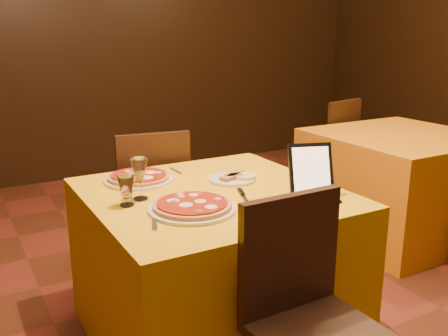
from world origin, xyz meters
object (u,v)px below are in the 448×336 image
chair_main_near (321,336)px  side_table (398,184)px  chair_side_far (324,150)px  pizza_far (139,178)px  pizza_near (192,207)px  water_glass (126,191)px  main_table (213,266)px  chair_main_far (149,200)px  tablet (311,171)px  wine_glass (140,178)px

chair_main_near → side_table: bearing=34.4°
chair_side_far → pizza_far: bearing=12.7°
pizza_far → pizza_near: bearing=-84.5°
pizza_near → chair_side_far: bearing=37.1°
water_glass → main_table: bearing=-1.2°
chair_side_far → pizza_near: bearing=23.5°
main_table → chair_main_far: 0.84m
chair_main_far → pizza_near: bearing=88.3°
side_table → tablet: size_ratio=4.51×
water_glass → pizza_far: bearing=62.1°
chair_side_far → wine_glass: bearing=17.3°
tablet → chair_main_near: bearing=-103.8°
pizza_far → water_glass: (-0.17, -0.31, 0.05)m
pizza_near → water_glass: bearing=138.9°
water_glass → pizza_near: bearing=-41.1°
chair_main_far → tablet: tablet is taller
water_glass → chair_side_far: bearing=31.0°
pizza_near → pizza_far: same height
chair_main_far → chair_side_far: bearing=-155.8°
side_table → chair_main_near: chair_main_near is taller
main_table → chair_side_far: (1.81, 1.34, 0.08)m
main_table → chair_side_far: size_ratio=1.21×
chair_main_near → pizza_near: chair_main_near is taller
main_table → chair_main_far: chair_main_far is taller
pizza_far → wine_glass: (-0.09, -0.26, 0.08)m
chair_main_far → chair_side_far: 1.88m
chair_side_far → tablet: 2.23m
main_table → water_glass: bearing=178.8°
side_table → tablet: bearing=-152.1°
chair_main_near → tablet: bearing=55.2°
side_table → chair_side_far: 0.84m
chair_main_far → pizza_far: size_ratio=2.71×
main_table → pizza_far: size_ratio=3.28×
chair_main_near → chair_main_far: bearing=89.0°
wine_glass → chair_main_far: bearing=67.4°
pizza_near → water_glass: size_ratio=2.79×
pizza_near → pizza_far: (-0.05, 0.50, -0.00)m
chair_main_near → wine_glass: size_ratio=4.79×
main_table → chair_main_far: (0.00, 0.84, 0.08)m
pizza_far → water_glass: water_glass is taller
side_table → chair_main_near: bearing=-144.6°
water_glass → tablet: 0.80m
main_table → tablet: tablet is taller
main_table → wine_glass: (-0.32, 0.06, 0.47)m
chair_main_far → tablet: 1.24m
main_table → pizza_far: 0.56m
chair_main_near → pizza_far: bearing=101.1°
chair_main_near → water_glass: bearing=115.9°
pizza_near → pizza_far: size_ratio=1.08×
main_table → side_table: 1.88m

